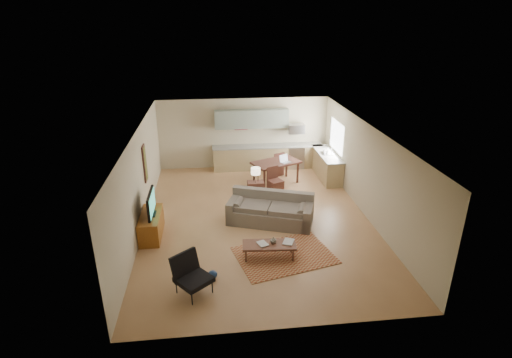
{
  "coord_description": "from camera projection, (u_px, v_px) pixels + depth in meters",
  "views": [
    {
      "loc": [
        -1.23,
        -10.39,
        5.58
      ],
      "look_at": [
        0.0,
        0.3,
        1.15
      ],
      "focal_mm": 28.0,
      "sensor_mm": 36.0,
      "label": 1
    }
  ],
  "objects": [
    {
      "name": "room",
      "position": [
        257.0,
        176.0,
        11.29
      ],
      "size": [
        9.0,
        9.0,
        9.0
      ],
      "color": "#A7774D",
      "rests_on": "ground"
    },
    {
      "name": "triptych",
      "position": [
        241.0,
        123.0,
        15.23
      ],
      "size": [
        1.7,
        0.04,
        0.5
      ],
      "primitive_type": null,
      "color": "beige",
      "rests_on": "room"
    },
    {
      "name": "kitchen_microwave",
      "position": [
        296.0,
        129.0,
        15.28
      ],
      "size": [
        0.62,
        0.4,
        0.35
      ],
      "primitive_type": "cube",
      "color": "#A5A8AD",
      "rests_on": "room"
    },
    {
      "name": "wall_art_left",
      "position": [
        145.0,
        163.0,
        11.7
      ],
      "size": [
        0.06,
        0.42,
        1.1
      ],
      "primitive_type": null,
      "color": "olive",
      "rests_on": "room"
    },
    {
      "name": "tv_credenza",
      "position": [
        151.0,
        225.0,
        10.79
      ],
      "size": [
        0.53,
        1.39,
        0.64
      ],
      "primitive_type": null,
      "color": "brown",
      "rests_on": "floor"
    },
    {
      "name": "armchair",
      "position": [
        194.0,
        276.0,
        8.49
      ],
      "size": [
        1.08,
        1.08,
        0.88
      ],
      "primitive_type": null,
      "rotation": [
        0.0,
        0.0,
        0.69
      ],
      "color": "black",
      "rests_on": "floor"
    },
    {
      "name": "dining_chair_near",
      "position": [
        275.0,
        181.0,
        13.34
      ],
      "size": [
        0.58,
        0.59,
        0.91
      ],
      "primitive_type": null,
      "rotation": [
        0.0,
        0.0,
        0.42
      ],
      "color": "#3D2019",
      "rests_on": "floor"
    },
    {
      "name": "coffee_table",
      "position": [
        269.0,
        251.0,
        9.83
      ],
      "size": [
        1.35,
        0.62,
        0.4
      ],
      "primitive_type": null,
      "rotation": [
        0.0,
        0.0,
        -0.07
      ],
      "color": "#552E20",
      "rests_on": "floor"
    },
    {
      "name": "kitchen_counter_right",
      "position": [
        326.0,
        165.0,
        14.69
      ],
      "size": [
        0.64,
        2.26,
        0.92
      ],
      "primitive_type": null,
      "color": "#9F8A5C",
      "rests_on": "ground"
    },
    {
      "name": "book_b",
      "position": [
        284.0,
        241.0,
        9.87
      ],
      "size": [
        0.49,
        0.51,
        0.03
      ],
      "primitive_type": "imported",
      "rotation": [
        0.0,
        0.0,
        -0.41
      ],
      "color": "navy",
      "rests_on": "coffee_table"
    },
    {
      "name": "vase",
      "position": [
        273.0,
        240.0,
        9.78
      ],
      "size": [
        0.16,
        0.16,
        0.16
      ],
      "primitive_type": "imported",
      "rotation": [
        0.0,
        0.0,
        -0.01
      ],
      "color": "black",
      "rests_on": "coffee_table"
    },
    {
      "name": "console_table",
      "position": [
        256.0,
        191.0,
        12.94
      ],
      "size": [
        0.54,
        0.36,
        0.62
      ],
      "primitive_type": null,
      "rotation": [
        0.0,
        0.0,
        0.02
      ],
      "color": "#3D2019",
      "rests_on": "floor"
    },
    {
      "name": "kitchen_range",
      "position": [
        295.0,
        156.0,
        15.68
      ],
      "size": [
        0.62,
        0.62,
        0.9
      ],
      "primitive_type": "cube",
      "color": "#A5A8AD",
      "rests_on": "ground"
    },
    {
      "name": "dining_chair_far",
      "position": [
        276.0,
        163.0,
        14.91
      ],
      "size": [
        0.58,
        0.59,
        0.91
      ],
      "primitive_type": null,
      "rotation": [
        0.0,
        0.0,
        3.54
      ],
      "color": "#3D2019",
      "rests_on": "floor"
    },
    {
      "name": "rug",
      "position": [
        284.0,
        255.0,
        9.99
      ],
      "size": [
        2.66,
        2.14,
        0.02
      ],
      "primitive_type": "cube",
      "rotation": [
        0.0,
        0.0,
        0.25
      ],
      "color": "maroon",
      "rests_on": "floor"
    },
    {
      "name": "kitchen_counter_back",
      "position": [
        267.0,
        157.0,
        15.56
      ],
      "size": [
        4.26,
        0.64,
        0.92
      ],
      "primitive_type": null,
      "color": "#9F8A5C",
      "rests_on": "ground"
    },
    {
      "name": "tv",
      "position": [
        151.0,
        204.0,
        10.55
      ],
      "size": [
        0.11,
        1.07,
        0.64
      ],
      "primitive_type": null,
      "color": "black",
      "rests_on": "tv_credenza"
    },
    {
      "name": "book_a",
      "position": [
        259.0,
        245.0,
        9.7
      ],
      "size": [
        0.41,
        0.44,
        0.03
      ],
      "primitive_type": "imported",
      "rotation": [
        0.0,
        0.0,
        0.37
      ],
      "color": "maroon",
      "rests_on": "coffee_table"
    },
    {
      "name": "dining_table",
      "position": [
        276.0,
        173.0,
        14.14
      ],
      "size": [
        1.86,
        1.52,
        0.82
      ],
      "primitive_type": null,
      "rotation": [
        0.0,
        0.0,
        0.43
      ],
      "color": "#3D2019",
      "rests_on": "floor"
    },
    {
      "name": "window_right",
      "position": [
        337.0,
        136.0,
        14.31
      ],
      "size": [
        0.02,
        1.4,
        1.05
      ],
      "primitive_type": "cube",
      "color": "white",
      "rests_on": "room"
    },
    {
      "name": "upper_cabinets",
      "position": [
        252.0,
        119.0,
        15.07
      ],
      "size": [
        2.8,
        0.34,
        0.7
      ],
      "primitive_type": "cube",
      "color": "gray",
      "rests_on": "room"
    },
    {
      "name": "sofa",
      "position": [
        270.0,
        209.0,
        11.42
      ],
      "size": [
        2.73,
        1.87,
        0.87
      ],
      "primitive_type": null,
      "rotation": [
        0.0,
        0.0,
        -0.34
      ],
      "color": "#6B6054",
      "rests_on": "floor"
    },
    {
      "name": "table_lamp",
      "position": [
        256.0,
        175.0,
        12.73
      ],
      "size": [
        0.34,
        0.34,
        0.49
      ],
      "primitive_type": null,
      "rotation": [
        0.0,
        0.0,
        0.15
      ],
      "color": "beige",
      "rests_on": "console_table"
    },
    {
      "name": "laptop",
      "position": [
        286.0,
        159.0,
        13.87
      ],
      "size": [
        0.43,
        0.4,
        0.26
      ],
      "primitive_type": null,
      "rotation": [
        0.0,
        0.0,
        0.52
      ],
      "color": "#A5A8AD",
      "rests_on": "dining_table"
    },
    {
      "name": "soap_bottle",
      "position": [
        325.0,
        151.0,
        14.47
      ],
      "size": [
        0.12,
        0.12,
        0.19
      ],
      "primitive_type": "imported",
      "rotation": [
        0.0,
        0.0,
        0.17
      ],
      "color": "beige",
      "rests_on": "kitchen_counter_right"
    }
  ]
}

